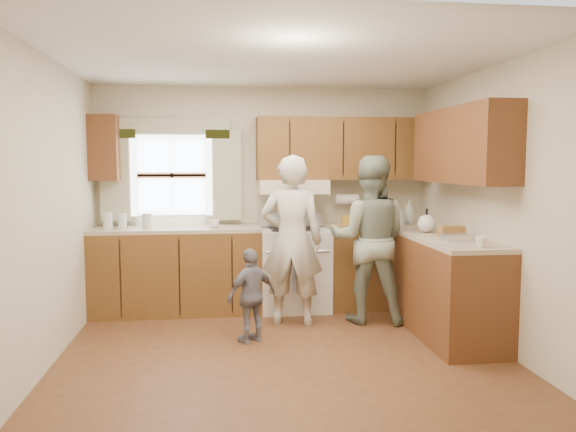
{
  "coord_description": "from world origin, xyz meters",
  "views": [
    {
      "loc": [
        -0.55,
        -4.72,
        1.64
      ],
      "look_at": [
        0.1,
        0.4,
        1.15
      ],
      "focal_mm": 35.0,
      "sensor_mm": 36.0,
      "label": 1
    }
  ],
  "objects": [
    {
      "name": "room",
      "position": [
        0.0,
        0.0,
        1.25
      ],
      "size": [
        3.8,
        3.8,
        3.8
      ],
      "color": "#4F2D18",
      "rests_on": "ground"
    },
    {
      "name": "kitchen_fixtures",
      "position": [
        0.61,
        1.08,
        0.84
      ],
      "size": [
        3.8,
        2.25,
        2.15
      ],
      "color": "#46280F",
      "rests_on": "ground"
    },
    {
      "name": "stove",
      "position": [
        0.3,
        1.44,
        0.47
      ],
      "size": [
        0.76,
        0.67,
        1.07
      ],
      "color": "silver",
      "rests_on": "ground"
    },
    {
      "name": "woman_left",
      "position": [
        0.19,
        0.84,
        0.86
      ],
      "size": [
        0.71,
        0.55,
        1.72
      ],
      "primitive_type": "imported",
      "rotation": [
        0.0,
        0.0,
        2.9
      ],
      "color": "beige",
      "rests_on": "ground"
    },
    {
      "name": "woman_right",
      "position": [
        1.0,
        0.85,
        0.86
      ],
      "size": [
        0.98,
        0.86,
        1.71
      ],
      "primitive_type": "imported",
      "rotation": [
        0.0,
        0.0,
        2.86
      ],
      "color": "#213626",
      "rests_on": "ground"
    },
    {
      "name": "child",
      "position": [
        -0.25,
        0.31,
        0.43
      ],
      "size": [
        0.54,
        0.44,
        0.87
      ],
      "primitive_type": "imported",
      "rotation": [
        0.0,
        0.0,
        3.67
      ],
      "color": "slate",
      "rests_on": "ground"
    }
  ]
}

